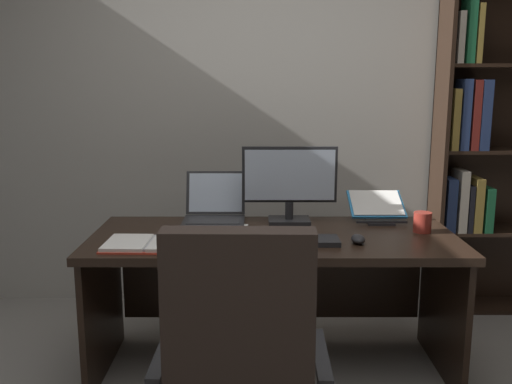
% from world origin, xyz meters
% --- Properties ---
extents(wall_back, '(5.40, 0.12, 2.86)m').
position_xyz_m(wall_back, '(0.00, 1.89, 1.43)').
color(wall_back, '#B2ADA3').
rests_on(wall_back, ground).
extents(desk, '(1.80, 0.75, 0.72)m').
position_xyz_m(desk, '(-0.00, 0.94, 0.53)').
color(desk, black).
rests_on(desk, ground).
extents(bookshelf, '(0.95, 0.28, 2.09)m').
position_xyz_m(bookshelf, '(1.41, 1.69, 1.03)').
color(bookshelf, black).
rests_on(bookshelf, ground).
extents(monitor, '(0.50, 0.16, 0.41)m').
position_xyz_m(monitor, '(0.09, 1.12, 0.93)').
color(monitor, '#232326').
rests_on(monitor, desk).
extents(laptop, '(0.33, 0.34, 0.25)m').
position_xyz_m(laptop, '(-0.31, 1.13, 0.78)').
color(laptop, '#232326').
rests_on(laptop, desk).
extents(keyboard, '(0.42, 0.15, 0.02)m').
position_xyz_m(keyboard, '(0.09, 0.72, 0.73)').
color(keyboard, '#232326').
rests_on(keyboard, desk).
extents(computer_mouse, '(0.06, 0.10, 0.04)m').
position_xyz_m(computer_mouse, '(0.39, 0.72, 0.74)').
color(computer_mouse, '#232326').
rests_on(computer_mouse, desk).
extents(reading_stand_with_book, '(0.30, 0.28, 0.14)m').
position_xyz_m(reading_stand_with_book, '(0.58, 1.18, 0.79)').
color(reading_stand_with_book, '#232326').
rests_on(reading_stand_with_book, desk).
extents(open_binder, '(0.42, 0.28, 0.02)m').
position_xyz_m(open_binder, '(-0.58, 0.67, 0.73)').
color(open_binder, '#DB422D').
rests_on(open_binder, desk).
extents(notepad, '(0.17, 0.22, 0.01)m').
position_xyz_m(notepad, '(-0.21, 0.93, 0.73)').
color(notepad, white).
rests_on(notepad, desk).
extents(pen, '(0.14, 0.04, 0.01)m').
position_xyz_m(pen, '(-0.19, 0.93, 0.74)').
color(pen, maroon).
rests_on(pen, notepad).
extents(coffee_mug, '(0.09, 0.09, 0.10)m').
position_xyz_m(coffee_mug, '(0.75, 0.91, 0.77)').
color(coffee_mug, maroon).
rests_on(coffee_mug, desk).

